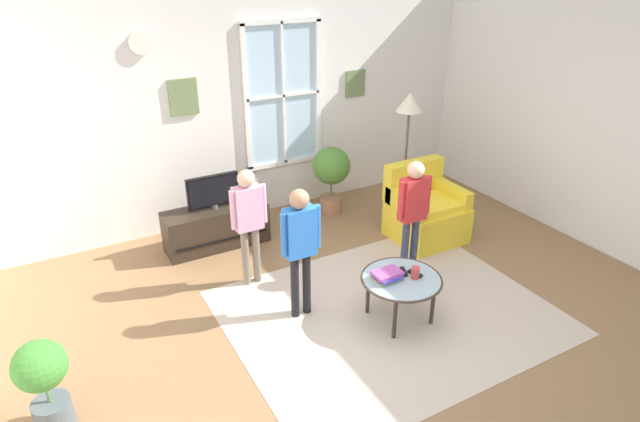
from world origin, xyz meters
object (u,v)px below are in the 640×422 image
(person_red_shirt, at_px, (413,206))
(floor_lamp, at_px, (409,115))
(person_pink_shirt, at_px, (248,215))
(remote_near_books, at_px, (415,274))
(potted_plant_corner, at_px, (43,379))
(tv_stand, at_px, (216,227))
(cup, at_px, (415,273))
(coffee_table, at_px, (401,281))
(television, at_px, (213,191))
(remote_near_cup, at_px, (404,271))
(book_stack, at_px, (387,276))
(potted_plant_by_window, at_px, (331,171))
(armchair, at_px, (425,212))
(person_blue_shirt, at_px, (300,239))

(person_red_shirt, relative_size, floor_lamp, 0.79)
(floor_lamp, bearing_deg, person_pink_shirt, -167.44)
(remote_near_books, height_order, person_red_shirt, person_red_shirt)
(potted_plant_corner, bearing_deg, tv_stand, 46.09)
(cup, xyz_separation_m, floor_lamp, (1.21, 1.77, 0.84))
(coffee_table, xyz_separation_m, cup, (0.11, -0.05, 0.08))
(remote_near_books, distance_m, potted_plant_corner, 3.03)
(television, height_order, person_pink_shirt, person_pink_shirt)
(tv_stand, height_order, remote_near_cup, tv_stand)
(cup, height_order, remote_near_books, cup)
(book_stack, xyz_separation_m, potted_plant_by_window, (0.70, 2.20, 0.10))
(coffee_table, distance_m, cup, 0.14)
(tv_stand, distance_m, armchair, 2.41)
(remote_near_cup, height_order, potted_plant_corner, potted_plant_corner)
(remote_near_books, distance_m, remote_near_cup, 0.10)
(book_stack, relative_size, person_blue_shirt, 0.20)
(tv_stand, distance_m, person_pink_shirt, 1.06)
(television, xyz_separation_m, floor_lamp, (2.32, -0.40, 0.65))
(remote_near_books, relative_size, floor_lamp, 0.09)
(television, bearing_deg, person_blue_shirt, -81.28)
(person_blue_shirt, xyz_separation_m, potted_plant_by_window, (1.33, 1.75, -0.22))
(armchair, relative_size, book_stack, 3.43)
(tv_stand, bearing_deg, person_red_shirt, -44.77)
(television, bearing_deg, tv_stand, 90.00)
(floor_lamp, bearing_deg, tv_stand, 170.06)
(television, bearing_deg, potted_plant_by_window, 4.66)
(book_stack, bearing_deg, television, 113.10)
(floor_lamp, bearing_deg, person_red_shirt, -124.21)
(person_pink_shirt, bearing_deg, armchair, -1.84)
(person_red_shirt, height_order, person_pink_shirt, person_red_shirt)
(tv_stand, xyz_separation_m, person_red_shirt, (1.55, -1.54, 0.55))
(tv_stand, xyz_separation_m, book_stack, (0.88, -2.07, 0.24))
(television, bearing_deg, armchair, -23.94)
(television, distance_m, floor_lamp, 2.44)
(person_red_shirt, bearing_deg, person_blue_shirt, -176.15)
(tv_stand, xyz_separation_m, floor_lamp, (2.32, -0.41, 1.09))
(coffee_table, bearing_deg, cup, -26.57)
(tv_stand, bearing_deg, person_pink_shirt, -86.58)
(armchair, xyz_separation_m, book_stack, (-1.32, -1.09, 0.15))
(television, xyz_separation_m, potted_plant_by_window, (1.58, 0.13, -0.11))
(remote_near_cup, relative_size, potted_plant_corner, 0.19)
(television, bearing_deg, floor_lamp, -9.87)
(person_blue_shirt, bearing_deg, remote_near_books, -29.22)
(remote_near_books, bearing_deg, remote_near_cup, 131.57)
(television, bearing_deg, person_pink_shirt, -86.56)
(tv_stand, bearing_deg, coffee_table, -64.62)
(cup, relative_size, potted_plant_by_window, 0.12)
(person_red_shirt, xyz_separation_m, person_blue_shirt, (-1.30, -0.09, 0.01))
(book_stack, distance_m, potted_plant_corner, 2.76)
(person_pink_shirt, distance_m, floor_lamp, 2.39)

